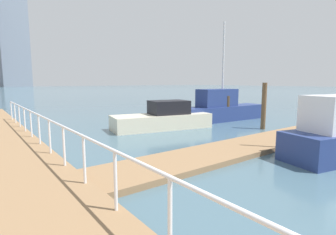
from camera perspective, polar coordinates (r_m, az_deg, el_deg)
The scene contains 8 objects.
ground_plane at distance 16.18m, azimuth -18.57°, elevation -1.87°, with size 300.00×300.00×0.00m, color #476675.
floating_dock at distance 10.30m, azimuth 14.62°, elevation -6.57°, with size 12.75×2.00×0.18m, color #93704C.
boardwalk_railing at distance 4.57m, azimuth -11.46°, elevation -9.86°, with size 0.06×27.46×1.08m.
dock_piling_2 at distance 15.28m, azimuth 20.13°, elevation 2.34°, with size 0.26×0.26×2.55m, color brown.
dock_piling_3 at distance 17.59m, azimuth 12.73°, elevation 1.86°, with size 0.32×0.32×1.69m, color #473826.
moored_boat_2 at distance 14.63m, azimuth -1.04°, elevation -0.18°, with size 5.77×2.89×1.56m.
moored_boat_3 at distance 17.86m, azimuth 11.38°, elevation 1.83°, with size 7.04×1.86×6.45m.
skyline_tower_3 at distance 164.61m, azimuth -30.93°, elevation 17.81°, with size 13.58×10.31×68.52m, color gray.
Camera 1 is at (-5.01, 4.84, 2.60)m, focal length 28.00 mm.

